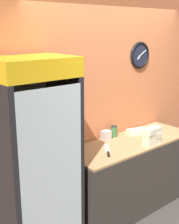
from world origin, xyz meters
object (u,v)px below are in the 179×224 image
at_px(napkin_dispenser, 106,135).
at_px(sandwich_stack_top, 153,130).
at_px(sandwich_stack_middle, 152,136).
at_px(chefs_knife, 108,152).
at_px(condiment_jar, 114,131).
at_px(beverage_cooler, 32,152).
at_px(sandwich_stack_bottom, 152,142).
at_px(sandwich_flat_left, 136,131).

bearing_deg(napkin_dispenser, sandwich_stack_top, -56.96).
distance_m(sandwich_stack_middle, chefs_knife, 0.61).
bearing_deg(sandwich_stack_middle, condiment_jar, 106.62).
height_order(beverage_cooler, napkin_dispenser, beverage_cooler).
xyz_separation_m(sandwich_stack_bottom, sandwich_stack_top, (0.00, 0.00, 0.14)).
xyz_separation_m(sandwich_flat_left, napkin_dispenser, (-0.45, 0.10, 0.02)).
relative_size(chefs_knife, condiment_jar, 2.11).
height_order(sandwich_flat_left, chefs_knife, sandwich_flat_left).
xyz_separation_m(sandwich_stack_bottom, sandwich_stack_middle, (0.00, 0.00, 0.07)).
height_order(sandwich_flat_left, condiment_jar, condiment_jar).
bearing_deg(chefs_knife, sandwich_flat_left, 16.69).
bearing_deg(sandwich_stack_top, condiment_jar, 106.62).
bearing_deg(sandwich_flat_left, napkin_dispenser, 167.93).
height_order(sandwich_stack_bottom, sandwich_stack_middle, sandwich_stack_middle).
bearing_deg(sandwich_stack_top, beverage_cooler, 168.31).
xyz_separation_m(sandwich_stack_middle, sandwich_flat_left, (0.14, 0.38, -0.07)).
bearing_deg(sandwich_flat_left, sandwich_stack_top, -110.48).
bearing_deg(napkin_dispenser, sandwich_stack_bottom, -56.96).
height_order(sandwich_stack_middle, sandwich_flat_left, sandwich_stack_middle).
distance_m(chefs_knife, napkin_dispenser, 0.41).
bearing_deg(sandwich_stack_top, chefs_knife, 164.07).
bearing_deg(sandwich_flat_left, condiment_jar, 157.77).
relative_size(sandwich_stack_bottom, chefs_knife, 0.75).
distance_m(sandwich_stack_bottom, sandwich_stack_middle, 0.07).
bearing_deg(beverage_cooler, chefs_knife, -8.87).
distance_m(sandwich_stack_top, chefs_knife, 0.62).
bearing_deg(beverage_cooler, napkin_dispenser, 8.55).
height_order(sandwich_stack_middle, napkin_dispenser, sandwich_stack_middle).
bearing_deg(sandwich_flat_left, beverage_cooler, -177.26).
relative_size(sandwich_stack_bottom, condiment_jar, 1.58).
bearing_deg(condiment_jar, napkin_dispenser, -172.16).
height_order(sandwich_stack_top, chefs_knife, sandwich_stack_top).
relative_size(sandwich_stack_middle, chefs_knife, 0.76).
distance_m(condiment_jar, napkin_dispenser, 0.16).
height_order(sandwich_stack_middle, sandwich_stack_top, sandwich_stack_top).
relative_size(sandwich_flat_left, chefs_knife, 0.86).
xyz_separation_m(sandwich_flat_left, condiment_jar, (-0.29, 0.12, 0.04)).
height_order(sandwich_stack_bottom, sandwich_flat_left, same).
bearing_deg(sandwich_flat_left, sandwich_stack_bottom, -110.48).
height_order(beverage_cooler, sandwich_flat_left, beverage_cooler).
relative_size(sandwich_stack_bottom, napkin_dispenser, 1.95).
bearing_deg(beverage_cooler, sandwich_flat_left, 2.74).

